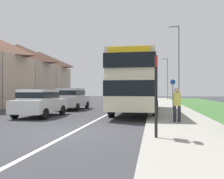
# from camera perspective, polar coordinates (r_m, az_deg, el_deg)

# --- Properties ---
(ground_plane) EXTENTS (120.00, 120.00, 0.00)m
(ground_plane) POSITION_cam_1_polar(r_m,az_deg,el_deg) (8.84, -9.70, -10.27)
(ground_plane) COLOR #38383D
(lane_marking_centre) EXTENTS (0.14, 60.00, 0.01)m
(lane_marking_centre) POSITION_cam_1_polar(r_m,az_deg,el_deg) (16.54, -0.37, -5.61)
(lane_marking_centre) COLOR silver
(lane_marking_centre) RESTS_ON ground_plane
(pavement_near_side) EXTENTS (3.20, 68.00, 0.12)m
(pavement_near_side) POSITION_cam_1_polar(r_m,az_deg,el_deg) (14.34, 15.01, -6.18)
(pavement_near_side) COLOR #9E998E
(pavement_near_side) RESTS_ON ground_plane
(double_decker_bus) EXTENTS (2.80, 10.33, 3.70)m
(double_decker_bus) POSITION_cam_1_polar(r_m,az_deg,el_deg) (16.40, 5.89, 1.82)
(double_decker_bus) COLOR beige
(double_decker_bus) RESTS_ON ground_plane
(parked_car_white) EXTENTS (1.98, 3.97, 1.61)m
(parked_car_white) POSITION_cam_1_polar(r_m,az_deg,el_deg) (14.60, -16.98, -2.82)
(parked_car_white) COLOR silver
(parked_car_white) RESTS_ON ground_plane
(parked_car_silver) EXTENTS (2.00, 4.36, 1.74)m
(parked_car_silver) POSITION_cam_1_polar(r_m,az_deg,el_deg) (19.52, -9.70, -2.01)
(parked_car_silver) COLOR #B7B7BC
(parked_car_silver) RESTS_ON ground_plane
(pedestrian_at_stop) EXTENTS (0.34, 0.34, 1.67)m
(pedestrian_at_stop) POSITION_cam_1_polar(r_m,az_deg,el_deg) (11.09, 15.35, -3.17)
(pedestrian_at_stop) COLOR #23232D
(pedestrian_at_stop) RESTS_ON ground_plane
(bus_stop_sign) EXTENTS (0.09, 0.52, 2.60)m
(bus_stop_sign) POSITION_cam_1_polar(r_m,az_deg,el_deg) (7.27, 10.54, -0.22)
(bus_stop_sign) COLOR black
(bus_stop_sign) RESTS_ON ground_plane
(cycle_route_sign) EXTENTS (0.44, 0.08, 2.52)m
(cycle_route_sign) POSITION_cam_1_polar(r_m,az_deg,el_deg) (21.34, 14.43, -0.58)
(cycle_route_sign) COLOR slate
(cycle_route_sign) RESTS_ON ground_plane
(street_lamp_mid) EXTENTS (1.14, 0.20, 7.94)m
(street_lamp_mid) POSITION_cam_1_polar(r_m,az_deg,el_deg) (24.43, 15.55, 6.73)
(street_lamp_mid) COLOR slate
(street_lamp_mid) RESTS_ON ground_plane
(street_lamp_far) EXTENTS (1.14, 0.20, 6.84)m
(street_lamp_far) POSITION_cam_1_polar(r_m,az_deg,el_deg) (39.98, 13.03, 3.17)
(street_lamp_far) COLOR slate
(street_lamp_far) RESTS_ON ground_plane
(house_terrace_far_side) EXTENTS (7.56, 21.99, 7.19)m
(house_terrace_far_side) POSITION_cam_1_polar(r_m,az_deg,el_deg) (28.50, -24.74, 3.87)
(house_terrace_far_side) COLOR tan
(house_terrace_far_side) RESTS_ON ground_plane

